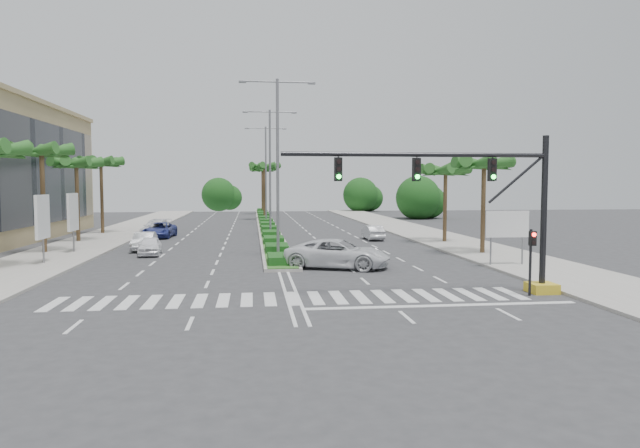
# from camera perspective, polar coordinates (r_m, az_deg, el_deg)

# --- Properties ---
(ground) EXTENTS (160.00, 160.00, 0.00)m
(ground) POSITION_cam_1_polar(r_m,az_deg,el_deg) (25.14, -2.73, -7.47)
(ground) COLOR #333335
(ground) RESTS_ON ground
(footpath_right) EXTENTS (6.00, 120.00, 0.15)m
(footpath_right) POSITION_cam_1_polar(r_m,az_deg,el_deg) (47.94, 13.92, -2.00)
(footpath_right) COLOR gray
(footpath_right) RESTS_ON ground
(footpath_left) EXTENTS (6.00, 120.00, 0.15)m
(footpath_left) POSITION_cam_1_polar(r_m,az_deg,el_deg) (46.82, -23.51, -2.36)
(footpath_left) COLOR gray
(footpath_left) RESTS_ON ground
(median) EXTENTS (2.20, 75.00, 0.20)m
(median) POSITION_cam_1_polar(r_m,az_deg,el_deg) (69.77, -5.38, -0.02)
(median) COLOR gray
(median) RESTS_ON ground
(median_grass) EXTENTS (1.80, 75.00, 0.04)m
(median_grass) POSITION_cam_1_polar(r_m,az_deg,el_deg) (69.76, -5.38, 0.07)
(median_grass) COLOR #26591E
(median_grass) RESTS_ON median
(signal_gantry) EXTENTS (12.60, 1.20, 7.20)m
(signal_gantry) POSITION_cam_1_polar(r_m,az_deg,el_deg) (26.98, 17.29, 0.55)
(signal_gantry) COLOR gold
(signal_gantry) RESTS_ON ground
(pedestrian_signal) EXTENTS (0.28, 0.36, 3.00)m
(pedestrian_signal) POSITION_cam_1_polar(r_m,az_deg,el_deg) (27.06, 20.39, -2.52)
(pedestrian_signal) COLOR black
(pedestrian_signal) RESTS_ON ground
(direction_sign) EXTENTS (2.70, 0.11, 3.40)m
(direction_sign) POSITION_cam_1_polar(r_m,az_deg,el_deg) (36.05, 18.21, -0.24)
(direction_sign) COLOR slate
(direction_sign) RESTS_ON ground
(billboard_near) EXTENTS (0.18, 2.10, 4.35)m
(billboard_near) POSITION_cam_1_polar(r_m,az_deg,el_deg) (38.79, -26.01, 0.59)
(billboard_near) COLOR slate
(billboard_near) RESTS_ON ground
(billboard_far) EXTENTS (0.18, 2.10, 4.35)m
(billboard_far) POSITION_cam_1_polar(r_m,az_deg,el_deg) (44.49, -23.48, 1.06)
(billboard_far) COLOR slate
(billboard_far) RESTS_ON ground
(palm_left_mid) EXTENTS (4.57, 4.68, 7.95)m
(palm_left_mid) POSITION_cam_1_polar(r_m,az_deg,el_deg) (45.10, -26.08, 6.25)
(palm_left_mid) COLOR brown
(palm_left_mid) RESTS_ON ground
(palm_left_far) EXTENTS (4.57, 4.68, 7.35)m
(palm_left_far) POSITION_cam_1_polar(r_m,az_deg,el_deg) (52.70, -23.19, 5.32)
(palm_left_far) COLOR brown
(palm_left_far) RESTS_ON ground
(palm_left_end) EXTENTS (4.57, 4.68, 7.75)m
(palm_left_end) POSITION_cam_1_polar(r_m,az_deg,el_deg) (60.43, -21.06, 5.54)
(palm_left_end) COLOR brown
(palm_left_end) RESTS_ON ground
(palm_right_near) EXTENTS (4.57, 4.68, 7.05)m
(palm_right_near) POSITION_cam_1_polar(r_m,az_deg,el_deg) (41.87, 16.08, 5.51)
(palm_right_near) COLOR brown
(palm_right_near) RESTS_ON ground
(palm_right_far) EXTENTS (4.57, 4.68, 6.75)m
(palm_right_far) POSITION_cam_1_polar(r_m,az_deg,el_deg) (49.34, 12.45, 4.98)
(palm_right_far) COLOR brown
(palm_right_far) RESTS_ON ground
(palm_median_a) EXTENTS (4.57, 4.68, 8.05)m
(palm_median_a) POSITION_cam_1_polar(r_m,az_deg,el_deg) (79.62, -5.60, 5.57)
(palm_median_a) COLOR brown
(palm_median_a) RESTS_ON ground
(palm_median_b) EXTENTS (4.57, 4.68, 8.05)m
(palm_median_b) POSITION_cam_1_polar(r_m,az_deg,el_deg) (94.61, -5.80, 5.32)
(palm_median_b) COLOR brown
(palm_median_b) RESTS_ON ground
(streetlight_near) EXTENTS (5.10, 0.25, 12.00)m
(streetlight_near) POSITION_cam_1_polar(r_m,az_deg,el_deg) (38.66, -4.26, 6.68)
(streetlight_near) COLOR slate
(streetlight_near) RESTS_ON ground
(streetlight_mid) EXTENTS (5.10, 0.25, 12.00)m
(streetlight_mid) POSITION_cam_1_polar(r_m,az_deg,el_deg) (54.63, -5.02, 5.90)
(streetlight_mid) COLOR slate
(streetlight_mid) RESTS_ON ground
(streetlight_far) EXTENTS (5.10, 0.25, 12.00)m
(streetlight_far) POSITION_cam_1_polar(r_m,az_deg,el_deg) (70.62, -5.44, 5.47)
(streetlight_far) COLOR slate
(streetlight_far) RESTS_ON ground
(car_parked_a) EXTENTS (1.84, 3.88, 1.28)m
(car_parked_a) POSITION_cam_1_polar(r_m,az_deg,el_deg) (41.94, -16.63, -2.12)
(car_parked_a) COLOR white
(car_parked_a) RESTS_ON ground
(car_parked_b) EXTENTS (1.59, 4.21, 1.37)m
(car_parked_b) POSITION_cam_1_polar(r_m,az_deg,el_deg) (44.96, -17.17, -1.67)
(car_parked_b) COLOR silver
(car_parked_b) RESTS_ON ground
(car_parked_c) EXTENTS (2.74, 5.29, 1.43)m
(car_parked_c) POSITION_cam_1_polar(r_m,az_deg,el_deg) (55.17, -15.72, -0.59)
(car_parked_c) COLOR navy
(car_parked_c) RESTS_ON ground
(car_parked_d) EXTENTS (2.57, 5.52, 1.56)m
(car_parked_d) POSITION_cam_1_polar(r_m,az_deg,el_deg) (57.01, -16.04, -0.38)
(car_parked_d) COLOR silver
(car_parked_d) RESTS_ON ground
(car_crossing) EXTENTS (6.81, 4.85, 1.72)m
(car_crossing) POSITION_cam_1_polar(r_m,az_deg,el_deg) (33.98, 1.79, -2.98)
(car_crossing) COLOR silver
(car_crossing) RESTS_ON ground
(car_right) EXTENTS (1.46, 4.01, 1.31)m
(car_right) POSITION_cam_1_polar(r_m,az_deg,el_deg) (51.43, 5.31, -0.84)
(car_right) COLOR silver
(car_right) RESTS_ON ground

